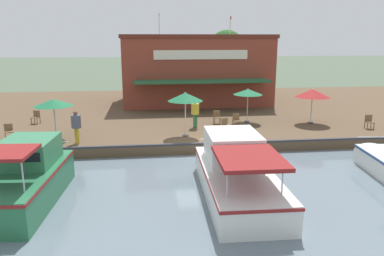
# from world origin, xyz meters

# --- Properties ---
(ground_plane) EXTENTS (220.00, 220.00, 0.00)m
(ground_plane) POSITION_xyz_m (0.00, 0.00, 0.00)
(ground_plane) COLOR #4C5B47
(quay_deck) EXTENTS (22.00, 56.00, 0.60)m
(quay_deck) POSITION_xyz_m (-11.00, 0.00, 0.30)
(quay_deck) COLOR brown
(quay_deck) RESTS_ON ground
(quay_edge_fender) EXTENTS (0.20, 50.40, 0.10)m
(quay_edge_fender) POSITION_xyz_m (-0.10, 0.00, 0.65)
(quay_edge_fender) COLOR #2D2D33
(quay_edge_fender) RESTS_ON quay_deck
(waterfront_restaurant) EXTENTS (9.06, 12.42, 7.54)m
(waterfront_restaurant) POSITION_xyz_m (-13.87, 1.53, 3.49)
(waterfront_restaurant) COLOR brown
(waterfront_restaurant) RESTS_ON quay_deck
(patio_umbrella_mid_patio_left) EXTENTS (1.98, 1.98, 2.55)m
(patio_umbrella_mid_patio_left) POSITION_xyz_m (-2.00, -0.56, 2.87)
(patio_umbrella_mid_patio_left) COLOR #B7B7B7
(patio_umbrella_mid_patio_left) RESTS_ON quay_deck
(patio_umbrella_by_entrance) EXTENTS (2.21, 2.21, 2.31)m
(patio_umbrella_by_entrance) POSITION_xyz_m (-4.30, 8.01, 2.61)
(patio_umbrella_by_entrance) COLOR #B7B7B7
(patio_umbrella_by_entrance) RESTS_ON quay_deck
(patio_umbrella_far_corner) EXTENTS (2.08, 2.08, 2.26)m
(patio_umbrella_far_corner) POSITION_xyz_m (-2.39, -7.85, 2.63)
(patio_umbrella_far_corner) COLOR #B7B7B7
(patio_umbrella_far_corner) RESTS_ON quay_deck
(patio_umbrella_mid_patio_right) EXTENTS (1.94, 1.94, 2.26)m
(patio_umbrella_mid_patio_right) POSITION_xyz_m (-5.20, 3.93, 2.63)
(patio_umbrella_mid_patio_right) COLOR #B7B7B7
(patio_umbrella_mid_patio_right) RESTS_ON quay_deck
(cafe_chair_far_corner_seat) EXTENTS (0.56, 0.56, 0.85)m
(cafe_chair_far_corner_seat) POSITION_xyz_m (-2.54, -10.41, 1.08)
(cafe_chair_far_corner_seat) COLOR brown
(cafe_chair_far_corner_seat) RESTS_ON quay_deck
(cafe_chair_facing_river) EXTENTS (0.50, 0.50, 0.85)m
(cafe_chair_facing_river) POSITION_xyz_m (-2.44, 10.98, 1.08)
(cafe_chair_facing_river) COLOR brown
(cafe_chair_facing_river) RESTS_ON quay_deck
(cafe_chair_back_row_seat) EXTENTS (0.53, 0.53, 0.85)m
(cafe_chair_back_row_seat) POSITION_xyz_m (-6.44, -10.01, 1.08)
(cafe_chair_back_row_seat) COLOR brown
(cafe_chair_back_row_seat) RESTS_ON quay_deck
(cafe_chair_mid_patio) EXTENTS (0.44, 0.44, 0.85)m
(cafe_chair_mid_patio) POSITION_xyz_m (-4.98, 1.84, 1.08)
(cafe_chair_mid_patio) COLOR brown
(cafe_chair_mid_patio) RESTS_ON quay_deck
(cafe_chair_under_first_umbrella) EXTENTS (0.60, 0.60, 0.85)m
(cafe_chair_under_first_umbrella) POSITION_xyz_m (-2.54, 1.92, 1.08)
(cafe_chair_under_first_umbrella) COLOR brown
(cafe_chair_under_first_umbrella) RESTS_ON quay_deck
(cafe_chair_beside_entrance) EXTENTS (0.48, 0.48, 0.85)m
(cafe_chair_beside_entrance) POSITION_xyz_m (-3.79, 2.87, 1.08)
(cafe_chair_beside_entrance) COLOR brown
(cafe_chair_beside_entrance) RESTS_ON quay_deck
(person_near_entrance) EXTENTS (0.50, 0.50, 1.78)m
(person_near_entrance) POSITION_xyz_m (-1.11, -6.47, 1.73)
(person_near_entrance) COLOR gold
(person_near_entrance) RESTS_ON quay_deck
(person_mid_patio) EXTENTS (0.50, 0.50, 1.75)m
(person_mid_patio) POSITION_xyz_m (-4.05, 0.27, 1.71)
(person_mid_patio) COLOR #337547
(person_mid_patio) RESTS_ON quay_deck
(motorboat_far_downstream) EXTENTS (7.95, 2.79, 2.27)m
(motorboat_far_downstream) POSITION_xyz_m (4.71, 0.71, 0.90)
(motorboat_far_downstream) COLOR white
(motorboat_far_downstream) RESTS_ON river_water
(motorboat_mid_row) EXTENTS (6.70, 2.80, 2.44)m
(motorboat_mid_row) POSITION_xyz_m (4.50, -7.34, 0.93)
(motorboat_mid_row) COLOR #287047
(motorboat_mid_row) RESTS_ON river_water
(tree_downstream_bank) EXTENTS (3.91, 3.72, 6.33)m
(tree_downstream_bank) POSITION_xyz_m (-19.34, 5.38, 4.95)
(tree_downstream_bank) COLOR brown
(tree_downstream_bank) RESTS_ON quay_deck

